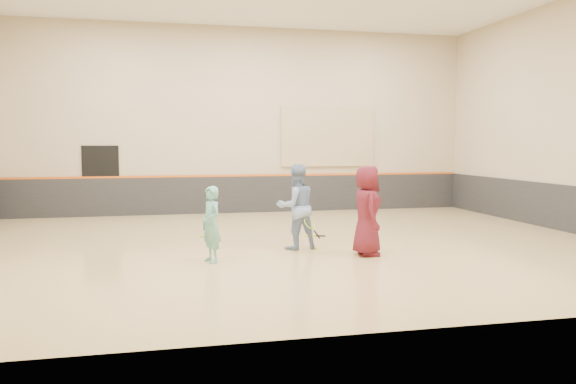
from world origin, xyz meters
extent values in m
cube|color=tan|center=(0.00, 0.00, -0.10)|extent=(15.00, 12.00, 0.20)
cube|color=tan|center=(0.00, 6.01, 3.00)|extent=(15.00, 0.02, 6.00)
cube|color=tan|center=(0.00, -6.01, 3.00)|extent=(15.00, 0.02, 6.00)
cube|color=#232326|center=(0.00, 5.97, 0.60)|extent=(14.90, 0.04, 1.20)
cube|color=#232326|center=(7.47, 0.00, 0.60)|extent=(0.04, 11.90, 1.20)
cube|color=#D85914|center=(0.00, 5.96, 1.22)|extent=(14.90, 0.03, 0.06)
cube|color=tan|center=(2.80, 5.95, 2.50)|extent=(3.20, 0.08, 2.00)
cube|color=black|center=(-4.50, 5.98, 1.10)|extent=(1.10, 0.05, 2.20)
imported|color=#6BBAAE|center=(-1.74, -1.51, 0.73)|extent=(0.52, 0.62, 1.46)
imported|color=#7D97C2|center=(0.16, -0.55, 0.91)|extent=(1.01, 0.85, 1.83)
imported|color=#5A1520|center=(1.41, -1.52, 0.91)|extent=(0.67, 0.95, 1.83)
sphere|color=yellow|center=(0.56, -0.69, 0.03)|extent=(0.07, 0.07, 0.07)
sphere|color=gold|center=(1.54, -1.67, 1.14)|extent=(0.07, 0.07, 0.07)
sphere|color=#AAC62E|center=(-1.72, 1.38, 0.03)|extent=(0.07, 0.07, 0.07)
camera|label=1|loc=(-2.61, -12.19, 2.28)|focal=35.00mm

